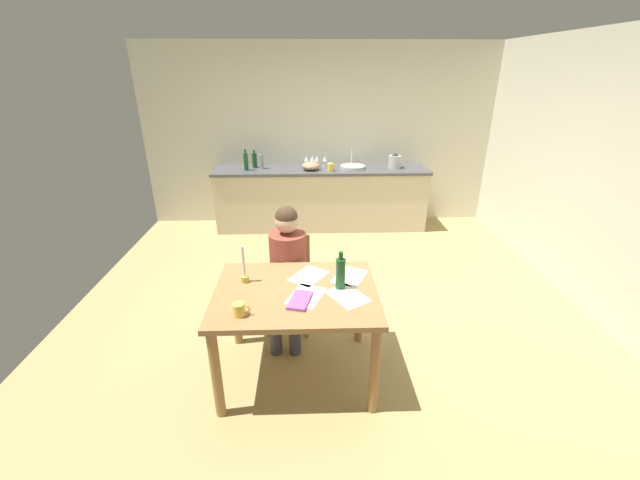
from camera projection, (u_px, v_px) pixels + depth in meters
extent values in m
cube|color=tan|center=(329.00, 308.00, 4.04)|extent=(5.20, 5.20, 0.04)
cube|color=beige|center=(320.00, 136.00, 5.89)|extent=(5.20, 0.12, 2.60)
cube|color=beige|center=(615.00, 181.00, 3.59)|extent=(0.12, 5.20, 2.60)
cube|color=beige|center=(321.00, 199.00, 5.91)|extent=(3.06, 0.60, 0.86)
cube|color=#4C4C51|center=(321.00, 170.00, 5.73)|extent=(3.10, 0.64, 0.04)
cube|color=#9E7042|center=(296.00, 293.00, 2.87)|extent=(1.19, 0.92, 0.04)
cylinder|color=#9E7042|center=(216.00, 374.00, 2.64)|extent=(0.07, 0.07, 0.72)
cylinder|color=#9E7042|center=(374.00, 371.00, 2.67)|extent=(0.07, 0.07, 0.72)
cylinder|color=#9E7042|center=(236.00, 308.00, 3.37)|extent=(0.07, 0.07, 0.72)
cylinder|color=#9E7042|center=(360.00, 306.00, 3.40)|extent=(0.07, 0.07, 0.72)
cube|color=#9E7042|center=(289.00, 284.00, 3.57)|extent=(0.42, 0.42, 0.04)
cube|color=#9E7042|center=(290.00, 254.00, 3.65)|extent=(0.36, 0.05, 0.40)
cylinder|color=#9E7042|center=(269.00, 315.00, 3.51)|extent=(0.04, 0.04, 0.44)
cylinder|color=#9E7042|center=(307.00, 316.00, 3.50)|extent=(0.04, 0.04, 0.44)
cylinder|color=#9E7042|center=(274.00, 295.00, 3.82)|extent=(0.04, 0.04, 0.44)
cylinder|color=#9E7042|center=(309.00, 296.00, 3.81)|extent=(0.04, 0.04, 0.44)
cylinder|color=brown|center=(288.00, 260.00, 3.45)|extent=(0.34, 0.34, 0.50)
sphere|color=#D8AD8C|center=(287.00, 221.00, 3.30)|extent=(0.20, 0.20, 0.20)
sphere|color=#473323|center=(286.00, 217.00, 3.29)|extent=(0.19, 0.19, 0.19)
cylinder|color=#383847|center=(277.00, 296.00, 3.38)|extent=(0.15, 0.39, 0.13)
cylinder|color=#383847|center=(276.00, 331.00, 3.29)|extent=(0.10, 0.10, 0.45)
cylinder|color=#383847|center=(296.00, 296.00, 3.37)|extent=(0.15, 0.39, 0.13)
cylinder|color=#383847|center=(295.00, 331.00, 3.29)|extent=(0.10, 0.10, 0.45)
cylinder|color=#F2CC4C|center=(239.00, 310.00, 2.56)|extent=(0.08, 0.08, 0.09)
torus|color=#F2CC4C|center=(246.00, 309.00, 2.56)|extent=(0.06, 0.01, 0.06)
cylinder|color=gold|center=(245.00, 279.00, 2.97)|extent=(0.06, 0.06, 0.05)
cylinder|color=white|center=(244.00, 261.00, 2.91)|extent=(0.02, 0.02, 0.24)
cube|color=#B451B3|center=(300.00, 300.00, 2.72)|extent=(0.18, 0.27, 0.02)
cube|color=white|center=(348.00, 296.00, 2.79)|extent=(0.33, 0.36, 0.00)
cube|color=white|center=(350.00, 276.00, 3.06)|extent=(0.32, 0.36, 0.00)
cube|color=white|center=(306.00, 296.00, 2.80)|extent=(0.31, 0.35, 0.00)
cube|color=white|center=(309.00, 276.00, 3.06)|extent=(0.34, 0.36, 0.00)
cylinder|color=#194C23|center=(340.00, 274.00, 2.85)|extent=(0.07, 0.07, 0.23)
cylinder|color=#194C23|center=(341.00, 256.00, 2.79)|extent=(0.03, 0.03, 0.06)
cylinder|color=#B2B7BC|center=(353.00, 167.00, 5.73)|extent=(0.36, 0.36, 0.04)
cylinder|color=silver|center=(352.00, 158.00, 5.83)|extent=(0.02, 0.02, 0.24)
cylinder|color=#194C23|center=(246.00, 162.00, 5.58)|extent=(0.06, 0.06, 0.24)
cylinder|color=#194C23|center=(245.00, 151.00, 5.52)|extent=(0.03, 0.03, 0.06)
cylinder|color=#194C23|center=(255.00, 161.00, 5.74)|extent=(0.07, 0.07, 0.20)
cylinder|color=#194C23|center=(254.00, 152.00, 5.69)|extent=(0.03, 0.03, 0.05)
cylinder|color=#8C999E|center=(262.00, 161.00, 5.68)|extent=(0.07, 0.07, 0.20)
cylinder|color=#8C999E|center=(261.00, 153.00, 5.63)|extent=(0.03, 0.03, 0.05)
ellipsoid|color=tan|center=(311.00, 166.00, 5.62)|extent=(0.25, 0.25, 0.11)
cylinder|color=#B7BABF|center=(395.00, 162.00, 5.72)|extent=(0.18, 0.18, 0.18)
cone|color=#262628|center=(395.00, 154.00, 5.67)|extent=(0.11, 0.11, 0.04)
cylinder|color=silver|center=(325.00, 166.00, 5.86)|extent=(0.06, 0.06, 0.00)
cylinder|color=silver|center=(325.00, 163.00, 5.84)|extent=(0.01, 0.01, 0.07)
cone|color=silver|center=(325.00, 158.00, 5.81)|extent=(0.07, 0.07, 0.08)
cylinder|color=silver|center=(317.00, 166.00, 5.85)|extent=(0.06, 0.06, 0.00)
cylinder|color=silver|center=(317.00, 164.00, 5.84)|extent=(0.01, 0.01, 0.07)
cone|color=silver|center=(317.00, 159.00, 5.81)|extent=(0.07, 0.07, 0.08)
cylinder|color=silver|center=(312.00, 166.00, 5.85)|extent=(0.06, 0.06, 0.00)
cylinder|color=silver|center=(312.00, 164.00, 5.84)|extent=(0.01, 0.01, 0.07)
cone|color=silver|center=(312.00, 159.00, 5.81)|extent=(0.07, 0.07, 0.08)
cylinder|color=silver|center=(307.00, 166.00, 5.85)|extent=(0.06, 0.06, 0.00)
cylinder|color=silver|center=(307.00, 164.00, 5.83)|extent=(0.01, 0.01, 0.07)
cone|color=silver|center=(306.00, 159.00, 5.80)|extent=(0.07, 0.07, 0.08)
cylinder|color=#F2CC4C|center=(330.00, 167.00, 5.56)|extent=(0.09, 0.09, 0.11)
torus|color=#F2CC4C|center=(334.00, 167.00, 5.56)|extent=(0.07, 0.01, 0.07)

